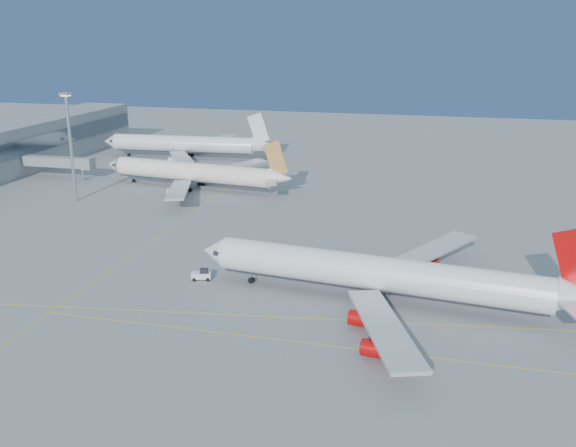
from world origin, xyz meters
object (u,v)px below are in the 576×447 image
Objects in this scene: airliner_third at (187,144)px; pushback_tug at (202,275)px; airliner_etihad at (196,173)px; airliner_virgin at (385,275)px; light_mast at (70,138)px.

airliner_third is 115.92m from pushback_tug.
airliner_virgin is at bearing -40.48° from airliner_etihad.
airliner_virgin is 99.04m from light_mast.
pushback_tug is (27.28, -64.72, -3.79)m from airliner_etihad.
light_mast reaches higher than airliner_etihad.
light_mast is (-86.59, 46.61, 11.75)m from airliner_virgin.
light_mast reaches higher than pushback_tug.
airliner_etihad is 2.09× the size of light_mast.
airliner_virgin is at bearing -28.29° from light_mast.
light_mast is at bearing -99.09° from airliner_third.
airliner_third reaches higher than airliner_etihad.
light_mast is at bearing 124.63° from pushback_tug.
light_mast reaches higher than airliner_third.
pushback_tug is (47.14, -105.82, -4.13)m from airliner_third.
airliner_third is 62.95m from light_mast.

